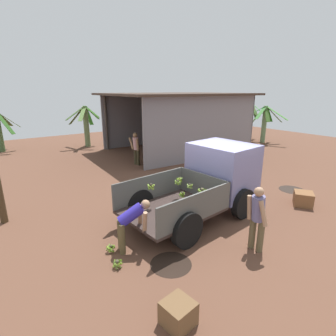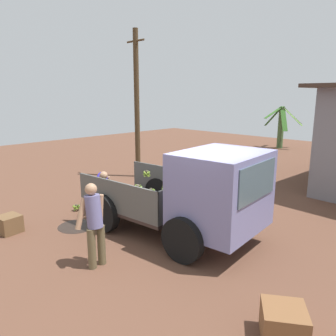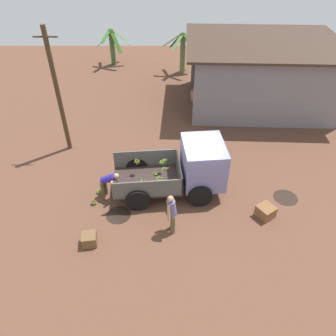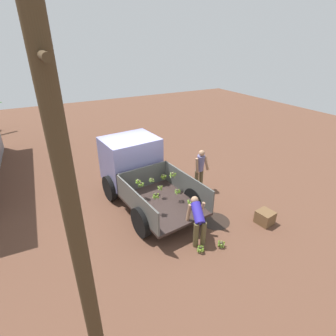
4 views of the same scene
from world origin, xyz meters
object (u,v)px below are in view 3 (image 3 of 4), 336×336
(person_bystander_near_shed, at_px, (195,100))
(wooden_crate_1, at_px, (266,212))
(person_foreground_visitor, at_px, (172,212))
(banana_bunch_on_ground_0, at_px, (94,202))
(utility_pole, at_px, (58,93))
(person_worker_loading, at_px, (108,182))
(wooden_crate_0, at_px, (89,239))
(cargo_truck, at_px, (193,166))
(banana_bunch_on_ground_1, at_px, (99,191))

(person_bystander_near_shed, height_order, wooden_crate_1, person_bystander_near_shed)
(person_foreground_visitor, height_order, banana_bunch_on_ground_0, person_foreground_visitor)
(utility_pole, relative_size, person_foreground_visitor, 3.43)
(person_worker_loading, height_order, wooden_crate_0, person_worker_loading)
(cargo_truck, relative_size, banana_bunch_on_ground_0, 17.93)
(person_foreground_visitor, bearing_deg, person_bystander_near_shed, -103.02)
(banana_bunch_on_ground_0, relative_size, wooden_crate_1, 0.43)
(cargo_truck, xyz_separation_m, banana_bunch_on_ground_1, (-3.74, -0.34, -1.02))
(person_bystander_near_shed, bearing_deg, banana_bunch_on_ground_1, 48.64)
(utility_pole, bearing_deg, banana_bunch_on_ground_1, -58.75)
(cargo_truck, relative_size, wooden_crate_0, 9.19)
(utility_pole, height_order, person_foreground_visitor, utility_pole)
(person_worker_loading, bearing_deg, wooden_crate_0, -81.84)
(person_worker_loading, height_order, banana_bunch_on_ground_0, person_worker_loading)
(utility_pole, height_order, banana_bunch_on_ground_1, utility_pole)
(banana_bunch_on_ground_1, height_order, wooden_crate_0, wooden_crate_0)
(cargo_truck, bearing_deg, banana_bunch_on_ground_1, 179.82)
(person_foreground_visitor, distance_m, person_worker_loading, 3.00)
(utility_pole, relative_size, banana_bunch_on_ground_0, 22.58)
(person_foreground_visitor, xyz_separation_m, person_worker_loading, (-2.43, 1.75, -0.16))
(banana_bunch_on_ground_1, bearing_deg, wooden_crate_0, -88.03)
(person_worker_loading, relative_size, person_bystander_near_shed, 0.75)
(wooden_crate_0, height_order, wooden_crate_1, wooden_crate_1)
(cargo_truck, distance_m, wooden_crate_1, 3.21)
(cargo_truck, xyz_separation_m, person_bystander_near_shed, (0.49, 6.07, -0.19))
(person_bystander_near_shed, distance_m, wooden_crate_1, 7.99)
(wooden_crate_0, bearing_deg, person_bystander_near_shed, 65.14)
(person_foreground_visitor, bearing_deg, banana_bunch_on_ground_1, -37.70)
(person_worker_loading, bearing_deg, banana_bunch_on_ground_1, 175.42)
(cargo_truck, distance_m, wooden_crate_0, 4.74)
(person_foreground_visitor, height_order, person_worker_loading, person_foreground_visitor)
(person_foreground_visitor, bearing_deg, person_worker_loading, -39.68)
(banana_bunch_on_ground_0, distance_m, wooden_crate_0, 1.93)
(person_foreground_visitor, distance_m, person_bystander_near_shed, 8.45)
(cargo_truck, xyz_separation_m, utility_pole, (-5.70, 2.88, 1.74))
(utility_pole, relative_size, banana_bunch_on_ground_1, 22.62)
(utility_pole, xyz_separation_m, banana_bunch_on_ground_1, (1.95, -3.22, -2.76))
(person_worker_loading, distance_m, person_bystander_near_shed, 7.59)
(person_foreground_visitor, height_order, person_bystander_near_shed, person_bystander_near_shed)
(cargo_truck, distance_m, person_bystander_near_shed, 6.09)
(person_bystander_near_shed, bearing_deg, cargo_truck, 77.46)
(person_foreground_visitor, height_order, banana_bunch_on_ground_1, person_foreground_visitor)
(cargo_truck, relative_size, person_worker_loading, 3.57)
(banana_bunch_on_ground_0, xyz_separation_m, wooden_crate_0, (0.21, -1.92, 0.10))
(person_bystander_near_shed, distance_m, banana_bunch_on_ground_0, 8.31)
(utility_pole, relative_size, person_worker_loading, 4.49)
(person_foreground_visitor, xyz_separation_m, person_bystander_near_shed, (1.34, 8.34, 0.02))
(banana_bunch_on_ground_0, height_order, banana_bunch_on_ground_1, banana_bunch_on_ground_0)
(cargo_truck, relative_size, utility_pole, 0.79)
(banana_bunch_on_ground_0, bearing_deg, wooden_crate_0, -83.78)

